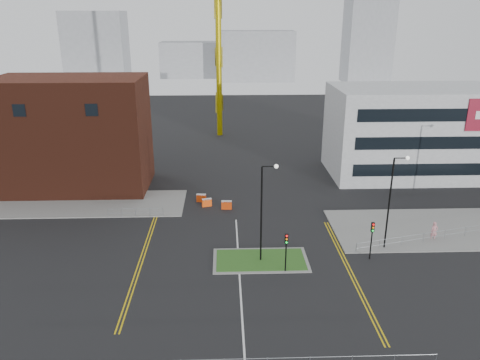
% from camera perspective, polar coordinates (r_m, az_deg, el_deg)
% --- Properties ---
extents(ground, '(200.00, 200.00, 0.00)m').
position_cam_1_polar(ground, '(36.27, 0.24, -16.06)').
color(ground, black).
rests_on(ground, ground).
extents(pavement_left, '(28.00, 8.00, 0.12)m').
position_cam_1_polar(pavement_left, '(58.71, -20.56, -2.77)').
color(pavement_left, slate).
rests_on(pavement_left, ground).
extents(pavement_right, '(24.00, 10.00, 0.12)m').
position_cam_1_polar(pavement_right, '(53.56, 23.96, -5.39)').
color(pavement_right, slate).
rests_on(pavement_right, ground).
extents(island_kerb, '(8.60, 4.60, 0.08)m').
position_cam_1_polar(island_kerb, '(43.10, 2.52, -9.74)').
color(island_kerb, slate).
rests_on(island_kerb, ground).
extents(grass_island, '(8.00, 4.00, 0.12)m').
position_cam_1_polar(grass_island, '(43.09, 2.52, -9.72)').
color(grass_island, '#28511B').
rests_on(grass_island, ground).
extents(brick_building, '(24.20, 10.07, 14.24)m').
position_cam_1_polar(brick_building, '(63.10, -22.22, 5.04)').
color(brick_building, '#441C11').
rests_on(brick_building, ground).
extents(office_block, '(25.00, 12.20, 12.00)m').
position_cam_1_polar(office_block, '(68.84, 21.44, 5.53)').
color(office_block, '#A6A8AB').
rests_on(office_block, ground).
extents(streetlamp_island, '(1.46, 0.36, 9.18)m').
position_cam_1_polar(streetlamp_island, '(40.76, 2.94, -3.14)').
color(streetlamp_island, black).
rests_on(streetlamp_island, ground).
extents(streetlamp_right_near, '(1.46, 0.36, 9.18)m').
position_cam_1_polar(streetlamp_right_near, '(45.16, 18.08, -1.80)').
color(streetlamp_right_near, black).
rests_on(streetlamp_right_near, ground).
extents(traffic_light_island, '(0.28, 0.33, 3.65)m').
position_cam_1_polar(traffic_light_island, '(40.34, 5.66, -7.93)').
color(traffic_light_island, black).
rests_on(traffic_light_island, ground).
extents(traffic_light_right, '(0.28, 0.33, 3.65)m').
position_cam_1_polar(traffic_light_right, '(43.81, 15.81, -6.30)').
color(traffic_light_right, black).
rests_on(traffic_light_right, ground).
extents(railing_left, '(6.05, 0.05, 1.10)m').
position_cam_1_polar(railing_left, '(52.58, -12.62, -3.74)').
color(railing_left, gray).
rests_on(railing_left, ground).
extents(railing_right, '(19.05, 5.05, 1.10)m').
position_cam_1_polar(railing_right, '(50.60, 23.71, -5.91)').
color(railing_right, gray).
rests_on(railing_right, ground).
extents(centre_line, '(0.15, 30.00, 0.01)m').
position_cam_1_polar(centre_line, '(37.91, 0.12, -14.30)').
color(centre_line, silver).
rests_on(centre_line, ground).
extents(yellow_left_a, '(0.12, 24.00, 0.01)m').
position_cam_1_polar(yellow_left_a, '(45.44, -11.80, -8.58)').
color(yellow_left_a, gold).
rests_on(yellow_left_a, ground).
extents(yellow_left_b, '(0.12, 24.00, 0.01)m').
position_cam_1_polar(yellow_left_b, '(45.39, -11.43, -8.59)').
color(yellow_left_b, gold).
rests_on(yellow_left_b, ground).
extents(yellow_right_a, '(0.12, 20.00, 0.01)m').
position_cam_1_polar(yellow_right_a, '(42.63, 13.02, -10.70)').
color(yellow_right_a, gold).
rests_on(yellow_right_a, ground).
extents(yellow_right_b, '(0.12, 20.00, 0.01)m').
position_cam_1_polar(yellow_right_b, '(42.70, 13.41, -10.67)').
color(yellow_right_b, gold).
rests_on(yellow_right_b, ground).
extents(skyline_a, '(18.00, 12.00, 22.00)m').
position_cam_1_polar(skyline_a, '(154.75, -17.09, 15.02)').
color(skyline_a, gray).
rests_on(skyline_a, ground).
extents(skyline_b, '(24.00, 12.00, 16.00)m').
position_cam_1_polar(skyline_b, '(160.38, 2.11, 14.89)').
color(skyline_b, gray).
rests_on(skyline_b, ground).
extents(skyline_c, '(14.00, 12.00, 28.00)m').
position_cam_1_polar(skyline_c, '(161.35, 15.31, 16.41)').
color(skyline_c, gray).
rests_on(skyline_c, ground).
extents(skyline_d, '(30.00, 12.00, 12.00)m').
position_cam_1_polar(skyline_d, '(170.26, -4.39, 14.44)').
color(skyline_d, gray).
rests_on(skyline_d, ground).
extents(pedestrian, '(0.72, 0.48, 1.94)m').
position_cam_1_polar(pedestrian, '(50.06, 22.59, -5.78)').
color(pedestrian, '#CD848B').
rests_on(pedestrian, ground).
extents(barrier_left, '(1.17, 0.66, 0.94)m').
position_cam_1_polar(barrier_left, '(54.47, -4.07, -2.72)').
color(barrier_left, '#FC4E0E').
rests_on(barrier_left, ground).
extents(barrier_mid, '(1.16, 0.47, 0.95)m').
position_cam_1_polar(barrier_mid, '(55.84, -4.74, -2.15)').
color(barrier_mid, '#E2400C').
rests_on(barrier_mid, ground).
extents(barrier_right, '(1.19, 0.45, 0.99)m').
position_cam_1_polar(barrier_right, '(53.61, -1.65, -3.02)').
color(barrier_right, red).
rests_on(barrier_right, ground).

